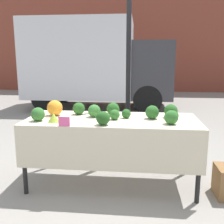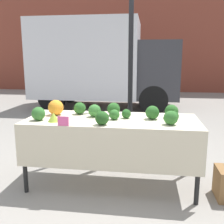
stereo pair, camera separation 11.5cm
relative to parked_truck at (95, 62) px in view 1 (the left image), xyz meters
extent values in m
plane|color=gray|center=(1.07, -5.14, -1.42)|extent=(40.00, 40.00, 0.00)
cube|color=brown|center=(1.07, 4.60, 1.53)|extent=(16.00, 0.60, 5.89)
cylinder|color=black|center=(1.22, -4.31, -0.04)|extent=(0.07, 0.07, 2.74)
cube|color=silver|center=(-0.43, 0.00, 0.09)|extent=(3.18, 2.16, 2.29)
cube|color=#333338|center=(1.74, 0.00, -0.23)|extent=(1.16, 1.99, 1.65)
cylinder|color=black|center=(1.63, -0.89, -1.01)|extent=(0.80, 0.22, 0.80)
cylinder|color=black|center=(1.63, 0.89, -1.01)|extent=(0.80, 0.22, 0.80)
cylinder|color=black|center=(-1.30, -0.89, -1.01)|extent=(0.80, 0.22, 0.80)
cylinder|color=black|center=(-1.30, 0.89, -1.01)|extent=(0.80, 0.22, 0.80)
cube|color=beige|center=(1.07, -5.14, -0.61)|extent=(2.02, 0.85, 0.03)
cube|color=beige|center=(1.07, -5.56, -0.85)|extent=(2.02, 0.01, 0.45)
cylinder|color=black|center=(0.11, -5.51, -1.02)|extent=(0.05, 0.05, 0.79)
cylinder|color=black|center=(2.02, -5.51, -1.02)|extent=(0.05, 0.05, 0.79)
cylinder|color=black|center=(0.11, -4.78, -1.02)|extent=(0.05, 0.05, 0.79)
cylinder|color=black|center=(2.02, -4.78, -1.02)|extent=(0.05, 0.05, 0.79)
sphere|color=orange|center=(0.34, -5.04, -0.50)|extent=(0.19, 0.19, 0.19)
cone|color=#93B238|center=(0.43, -5.38, -0.54)|extent=(0.13, 0.13, 0.10)
sphere|color=#23511E|center=(1.00, -5.46, -0.52)|extent=(0.15, 0.15, 0.15)
sphere|color=#285B23|center=(1.23, -5.10, -0.54)|extent=(0.11, 0.11, 0.11)
sphere|color=#285B23|center=(1.06, -4.96, -0.51)|extent=(0.16, 0.16, 0.16)
sphere|color=#2D6628|center=(1.10, -5.19, -0.54)|extent=(0.12, 0.12, 0.12)
sphere|color=#2D6628|center=(1.73, -5.35, -0.52)|extent=(0.15, 0.15, 0.15)
sphere|color=#285B23|center=(0.62, -4.95, -0.52)|extent=(0.15, 0.15, 0.15)
sphere|color=#285B23|center=(1.76, -5.01, -0.51)|extent=(0.16, 0.16, 0.16)
sphere|color=#285B23|center=(1.78, -5.17, -0.54)|extent=(0.12, 0.12, 0.12)
sphere|color=#285B23|center=(1.54, -5.11, -0.52)|extent=(0.16, 0.16, 0.16)
sphere|color=#387533|center=(0.84, -5.08, -0.52)|extent=(0.15, 0.15, 0.15)
sphere|color=#336B2D|center=(0.24, -5.35, -0.52)|extent=(0.16, 0.16, 0.16)
cube|color=#F45B9E|center=(0.60, -5.55, -0.54)|extent=(0.12, 0.01, 0.10)
camera|label=1|loc=(1.37, -8.15, 0.10)|focal=42.00mm
camera|label=2|loc=(1.49, -8.14, 0.10)|focal=42.00mm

